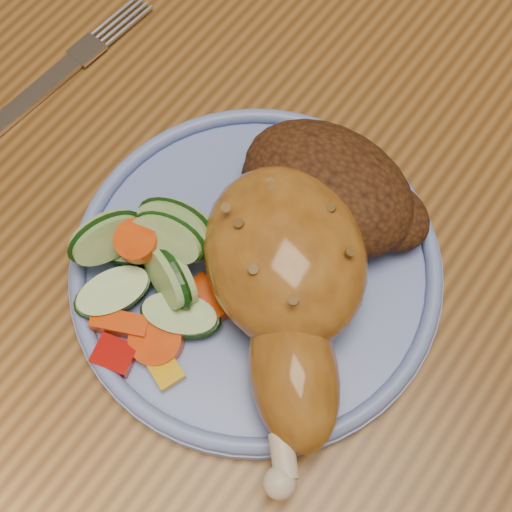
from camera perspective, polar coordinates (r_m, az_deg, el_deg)
name	(u,v)px	position (r m, az deg, el deg)	size (l,w,h in m)	color
ground	(324,435)	(1.19, 5.48, -14.10)	(4.00, 4.00, 0.00)	brown
dining_table	(402,284)	(0.55, 11.57, -2.24)	(0.90, 1.40, 0.75)	brown
plate	(256,269)	(0.45, 0.00, -1.09)	(0.23, 0.23, 0.01)	#6F86D3
plate_rim	(256,263)	(0.44, 0.00, -0.53)	(0.23, 0.23, 0.01)	#6F86D3
chicken_leg	(287,283)	(0.41, 2.49, -2.14)	(0.17, 0.18, 0.06)	#A96923
rice_pilaf	(332,190)	(0.44, 6.07, 5.26)	(0.12, 0.08, 0.05)	#472611
vegetable_pile	(150,269)	(0.43, -8.50, -1.01)	(0.12, 0.12, 0.05)	#A50A05
fork	(42,88)	(0.54, -16.77, 12.74)	(0.03, 0.17, 0.00)	silver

